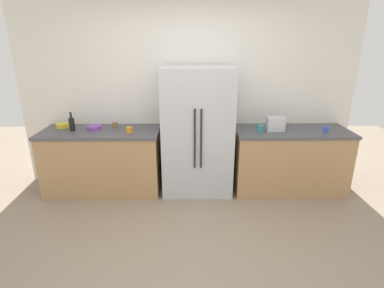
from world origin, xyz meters
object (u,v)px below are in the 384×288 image
at_px(cup_a, 260,128).
at_px(bowl_b, 63,126).
at_px(cup_c, 115,125).
at_px(refrigerator, 197,132).
at_px(cup_b, 325,130).
at_px(bowl_a, 94,127).
at_px(bottle_a, 72,124).
at_px(toaster, 275,124).
at_px(cup_d, 129,130).

relative_size(cup_a, bowl_b, 0.50).
bearing_deg(cup_c, refrigerator, -7.33).
distance_m(cup_b, bowl_a, 3.10).
bearing_deg(bottle_a, toaster, -0.71).
relative_size(cup_b, cup_d, 0.90).
bearing_deg(cup_d, cup_b, -0.40).
height_order(bottle_a, bowl_a, bottle_a).
relative_size(bottle_a, cup_d, 3.01).
height_order(toaster, bowl_b, toaster).
height_order(toaster, bottle_a, bottle_a).
bearing_deg(toaster, refrigerator, 177.68).
xyz_separation_m(cup_a, bowl_b, (-2.71, 0.23, -0.02)).
distance_m(bottle_a, cup_c, 0.56).
distance_m(refrigerator, bowl_a, 1.41).
relative_size(refrigerator, bowl_a, 8.91).
height_order(toaster, cup_a, toaster).
height_order(toaster, cup_b, toaster).
relative_size(bottle_a, cup_b, 3.34).
bearing_deg(cup_b, refrigerator, 176.00).
relative_size(bowl_a, bowl_b, 1.12).
bearing_deg(refrigerator, cup_d, -173.66).
xyz_separation_m(bottle_a, cup_b, (3.36, -0.11, -0.06)).
bearing_deg(cup_a, cup_d, -179.23).
distance_m(refrigerator, cup_b, 1.69).
distance_m(toaster, bowl_a, 2.45).
bearing_deg(bowl_b, toaster, -3.81).
xyz_separation_m(bottle_a, bowl_a, (0.27, 0.07, -0.07)).
distance_m(cup_b, bowl_b, 3.57).
bearing_deg(cup_b, cup_a, 177.23).
bearing_deg(cup_d, bowl_a, 161.95).
xyz_separation_m(cup_c, cup_d, (0.24, -0.25, 0.00)).
bearing_deg(cup_d, toaster, 1.71).
bearing_deg(cup_a, toaster, 9.62).
xyz_separation_m(cup_b, bowl_b, (-3.56, 0.27, -0.01)).
bearing_deg(refrigerator, toaster, -2.32).
distance_m(toaster, bowl_b, 2.92).
xyz_separation_m(refrigerator, cup_d, (-0.90, -0.10, 0.06)).
bearing_deg(refrigerator, bottle_a, -179.71).
distance_m(cup_a, cup_b, 0.85).
relative_size(toaster, bottle_a, 0.91).
bearing_deg(bottle_a, cup_c, 16.19).
xyz_separation_m(toaster, cup_b, (0.65, -0.08, -0.06)).
relative_size(refrigerator, cup_b, 22.67).
height_order(refrigerator, cup_b, refrigerator).
bearing_deg(refrigerator, cup_b, -4.00).
bearing_deg(toaster, cup_a, -170.38).
relative_size(cup_a, cup_d, 1.02).
xyz_separation_m(refrigerator, bowl_b, (-1.87, 0.15, 0.05)).
bearing_deg(refrigerator, cup_a, -5.24).
bearing_deg(bowl_b, bowl_a, -10.52).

